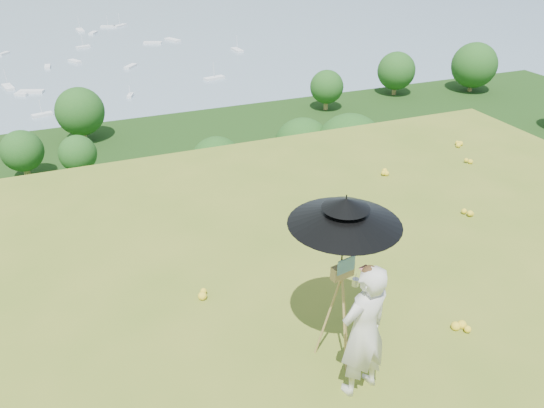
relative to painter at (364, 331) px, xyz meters
name	(u,v)px	position (x,y,z in m)	size (l,w,h in m)	color
ground	(420,288)	(1.98, 1.43, -0.94)	(14.00, 14.00, 0.00)	olive
forest_slope	(161,322)	(1.98, 36.43, -29.94)	(140.00, 56.00, 22.00)	#11330E
shoreline_tier	(116,203)	(1.98, 76.43, -36.94)	(170.00, 28.00, 8.00)	#6E6958
bay_water	(62,24)	(1.98, 241.43, -34.94)	(700.00, 700.00, 0.00)	slate
slope_trees	(144,193)	(1.98, 36.43, -15.94)	(110.00, 50.00, 6.00)	#174D17
harbor_town	(110,167)	(1.98, 76.43, -30.44)	(110.00, 22.00, 5.00)	silver
moored_boats	(30,71)	(-10.52, 162.43, -34.59)	(140.00, 140.00, 0.70)	white
wildflowers	(411,276)	(1.98, 1.68, -0.88)	(10.00, 10.50, 0.12)	yellow
painter	(364,331)	(0.00, 0.00, 0.00)	(0.68, 0.45, 1.87)	beige
field_easel	(340,308)	(0.01, 0.61, -0.12)	(0.62, 0.62, 1.62)	#A58445
sun_umbrella	(344,236)	(0.01, 0.64, 0.96)	(1.37, 1.37, 1.12)	black
painter_cap	(370,271)	(0.00, 0.00, 0.88)	(0.20, 0.24, 0.10)	#DC7A78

